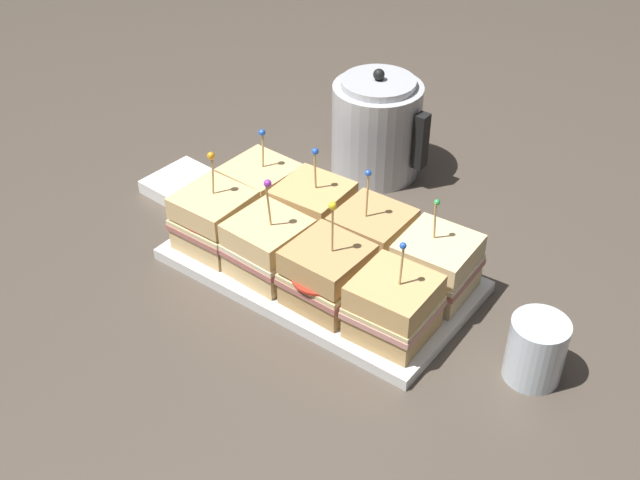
{
  "coord_description": "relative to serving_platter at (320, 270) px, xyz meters",
  "views": [
    {
      "loc": [
        0.57,
        -0.76,
        0.79
      ],
      "look_at": [
        0.0,
        0.0,
        0.07
      ],
      "focal_mm": 45.0,
      "sensor_mm": 36.0,
      "label": 1
    }
  ],
  "objects": [
    {
      "name": "ground_plane",
      "position": [
        0.0,
        0.0,
        -0.01
      ],
      "size": [
        6.0,
        6.0,
        0.0
      ],
      "primitive_type": "plane",
      "color": "#4C4238"
    },
    {
      "name": "serving_platter",
      "position": [
        0.0,
        0.0,
        0.0
      ],
      "size": [
        0.47,
        0.25,
        0.02
      ],
      "color": "silver",
      "rests_on": "ground_plane"
    },
    {
      "name": "sandwich_front_far_left",
      "position": [
        -0.16,
        -0.05,
        0.06
      ],
      "size": [
        0.11,
        0.11,
        0.16
      ],
      "color": "#DBB77A",
      "rests_on": "serving_platter"
    },
    {
      "name": "sandwich_front_center_left",
      "position": [
        -0.05,
        -0.05,
        0.05
      ],
      "size": [
        0.11,
        0.11,
        0.17
      ],
      "color": "#DBB77A",
      "rests_on": "serving_platter"
    },
    {
      "name": "sandwich_front_center_right",
      "position": [
        0.06,
        -0.06,
        0.06
      ],
      "size": [
        0.11,
        0.11,
        0.17
      ],
      "color": "tan",
      "rests_on": "serving_platter"
    },
    {
      "name": "sandwich_front_far_right",
      "position": [
        0.17,
        -0.06,
        0.05
      ],
      "size": [
        0.11,
        0.11,
        0.16
      ],
      "color": "tan",
      "rests_on": "serving_platter"
    },
    {
      "name": "sandwich_back_far_left",
      "position": [
        -0.16,
        0.06,
        0.05
      ],
      "size": [
        0.11,
        0.11,
        0.16
      ],
      "color": "#DBB77A",
      "rests_on": "serving_platter"
    },
    {
      "name": "sandwich_back_center_left",
      "position": [
        -0.06,
        0.05,
        0.06
      ],
      "size": [
        0.11,
        0.11,
        0.16
      ],
      "color": "tan",
      "rests_on": "serving_platter"
    },
    {
      "name": "sandwich_back_center_right",
      "position": [
        0.06,
        0.06,
        0.05
      ],
      "size": [
        0.11,
        0.11,
        0.17
      ],
      "color": "tan",
      "rests_on": "serving_platter"
    },
    {
      "name": "sandwich_back_far_right",
      "position": [
        0.17,
        0.06,
        0.05
      ],
      "size": [
        0.11,
        0.11,
        0.15
      ],
      "color": "beige",
      "rests_on": "serving_platter"
    },
    {
      "name": "kettle_steel",
      "position": [
        -0.1,
        0.3,
        0.08
      ],
      "size": [
        0.18,
        0.16,
        0.2
      ],
      "color": "#B7BABF",
      "rests_on": "ground_plane"
    },
    {
      "name": "drinking_glass",
      "position": [
        0.35,
        -0.0,
        0.04
      ],
      "size": [
        0.08,
        0.08,
        0.09
      ],
      "color": "silver",
      "rests_on": "ground_plane"
    },
    {
      "name": "napkin_stack",
      "position": [
        -0.33,
        0.04,
        0.0
      ],
      "size": [
        0.12,
        0.12,
        0.02
      ],
      "color": "white",
      "rests_on": "ground_plane"
    }
  ]
}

